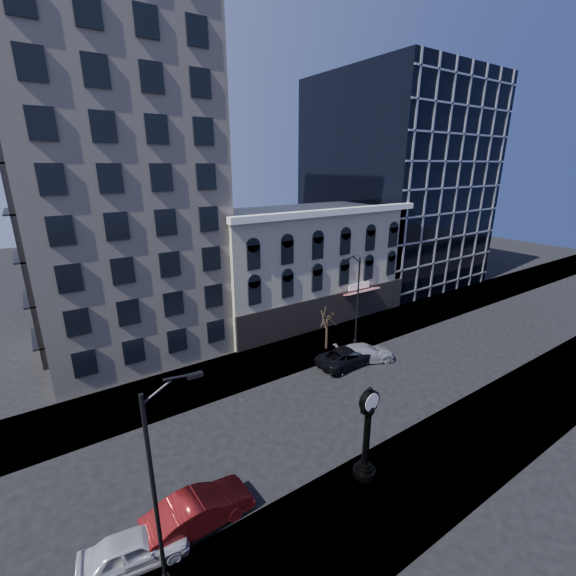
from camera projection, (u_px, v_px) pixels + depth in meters
ground at (296, 419)px, 26.33m from camera, size 160.00×160.00×0.00m
sidewalk_far at (242, 369)px, 32.63m from camera, size 160.00×6.00×0.12m
sidewalk_near at (385, 498)px, 19.99m from camera, size 160.00×6.00×0.12m
cream_tower at (108, 130)px, 32.10m from camera, size 15.90×15.40×42.50m
victorian_row at (303, 263)px, 43.43m from camera, size 22.60×11.19×12.50m
glass_office at (395, 184)px, 55.58m from camera, size 20.00×20.15×28.00m
street_clock at (367, 436)px, 20.72m from camera, size 1.26×1.26×5.56m
street_lamp_near at (167, 432)px, 13.97m from camera, size 2.48×0.43×9.56m
street_lamp_far at (355, 277)px, 34.61m from camera, size 2.32×0.70×9.03m
bare_tree_far at (327, 313)px, 35.18m from camera, size 2.71×2.71×4.65m
car_near_a at (135, 548)px, 16.62m from camera, size 4.79×2.50×1.56m
car_near_b at (199, 510)px, 18.35m from camera, size 5.30×2.03×1.72m
car_far_a at (347, 356)px, 33.27m from camera, size 5.79×2.76×1.59m
car_far_b at (365, 353)px, 33.92m from camera, size 5.72×3.99×1.54m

